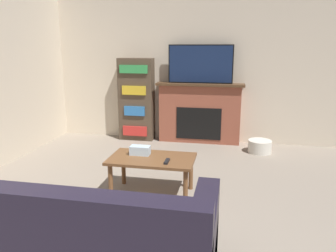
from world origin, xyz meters
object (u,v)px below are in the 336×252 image
object	(u,v)px
bookshelf	(136,100)
storage_basket	(260,146)
fireplace	(199,113)
coffee_table	(152,163)
couch	(62,246)
tv	(200,64)

from	to	relation	value
bookshelf	storage_basket	world-z (taller)	bookshelf
fireplace	coffee_table	xyz separation A→B (m)	(-0.30, -2.18, -0.14)
couch	storage_basket	distance (m)	3.64
tv	coffee_table	world-z (taller)	tv
coffee_table	bookshelf	distance (m)	2.33
fireplace	storage_basket	xyz separation A→B (m)	(1.00, -0.40, -0.42)
fireplace	couch	xyz separation A→B (m)	(-0.56, -3.69, -0.23)
coffee_table	bookshelf	xyz separation A→B (m)	(-0.81, 2.15, 0.34)
storage_basket	bookshelf	bearing A→B (deg)	169.70
tv	bookshelf	xyz separation A→B (m)	(-1.11, -0.00, -0.62)
coffee_table	bookshelf	world-z (taller)	bookshelf
couch	bookshelf	bearing A→B (deg)	98.56
tv	couch	bearing A→B (deg)	-98.61
tv	storage_basket	distance (m)	1.63
coffee_table	fireplace	bearing A→B (deg)	82.22
tv	couch	size ratio (longest dim) A/B	0.52
coffee_table	storage_basket	distance (m)	2.21
tv	couch	world-z (taller)	tv
coffee_table	storage_basket	xyz separation A→B (m)	(1.29, 1.77, -0.27)
fireplace	storage_basket	size ratio (longest dim) A/B	4.09
couch	storage_basket	xyz separation A→B (m)	(1.55, 3.28, -0.19)
couch	coffee_table	size ratio (longest dim) A/B	2.20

